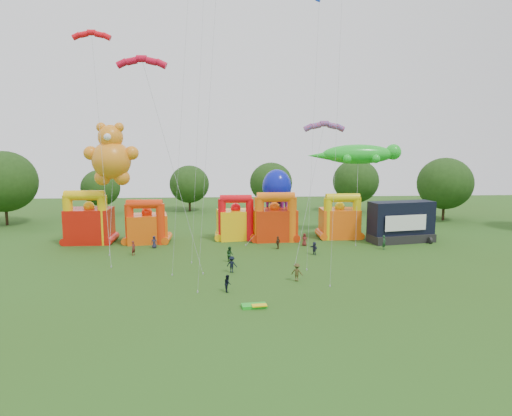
{
  "coord_description": "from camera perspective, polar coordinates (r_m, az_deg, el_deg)",
  "views": [
    {
      "loc": [
        -0.82,
        -33.5,
        13.04
      ],
      "look_at": [
        2.53,
        18.0,
        5.84
      ],
      "focal_mm": 32.0,
      "sensor_mm": 36.0,
      "label": 1
    }
  ],
  "objects": [
    {
      "name": "teddy_bear_kite",
      "position": [
        60.27,
        -17.64,
        4.89
      ],
      "size": [
        6.85,
        7.91,
        15.88
      ],
      "color": "orange",
      "rests_on": "ground"
    },
    {
      "name": "bouncy_castle_4",
      "position": [
        65.04,
        10.44,
        -1.57
      ],
      "size": [
        5.28,
        4.27,
        6.42
      ],
      "color": "#FF5C0D",
      "rests_on": "ground"
    },
    {
      "name": "folded_kite_bundle",
      "position": [
        37.61,
        -0.15,
        -12.12
      ],
      "size": [
        2.1,
        1.28,
        0.31
      ],
      "color": "green",
      "rests_on": "ground"
    },
    {
      "name": "spectator_3",
      "position": [
        47.12,
        -3.04,
        -7.06
      ],
      "size": [
        1.25,
        0.96,
        1.71
      ],
      "primitive_type": "imported",
      "rotation": [
        0.0,
        0.0,
        2.81
      ],
      "color": "black",
      "rests_on": "ground"
    },
    {
      "name": "spectator_9",
      "position": [
        44.36,
        5.14,
        -8.01
      ],
      "size": [
        1.3,
        1.1,
        1.75
      ],
      "primitive_type": "imported",
      "rotation": [
        0.0,
        0.0,
        2.66
      ],
      "color": "#433D1A",
      "rests_on": "ground"
    },
    {
      "name": "spectator_5",
      "position": [
        54.97,
        7.29,
        -5.01
      ],
      "size": [
        0.96,
        1.51,
        1.56
      ],
      "primitive_type": "imported",
      "rotation": [
        0.0,
        0.0,
        5.09
      ],
      "color": "#24243C",
      "rests_on": "ground"
    },
    {
      "name": "spectator_1",
      "position": [
        56.13,
        -15.06,
        -4.87
      ],
      "size": [
        0.63,
        0.74,
        1.72
      ],
      "primitive_type": "imported",
      "rotation": [
        0.0,
        0.0,
        1.15
      ],
      "color": "maroon",
      "rests_on": "ground"
    },
    {
      "name": "spectator_2",
      "position": [
        51.37,
        -3.3,
        -5.78
      ],
      "size": [
        1.02,
        1.07,
        1.73
      ],
      "primitive_type": "imported",
      "rotation": [
        0.0,
        0.0,
        2.17
      ],
      "color": "#183D1C",
      "rests_on": "ground"
    },
    {
      "name": "bouncy_castle_1",
      "position": [
        62.57,
        -13.49,
        -2.19
      ],
      "size": [
        5.82,
        4.98,
        5.97
      ],
      "color": "#EB550C",
      "rests_on": "ground"
    },
    {
      "name": "gecko_kite",
      "position": [
        65.18,
        12.56,
        2.98
      ],
      "size": [
        13.67,
        10.34,
        13.2
      ],
      "color": "green",
      "rests_on": "ground"
    },
    {
      "name": "bouncy_castle_3",
      "position": [
        62.46,
        2.34,
        -1.73
      ],
      "size": [
        6.02,
        4.99,
        6.75
      ],
      "color": "red",
      "rests_on": "ground"
    },
    {
      "name": "spectator_4",
      "position": [
        57.51,
        2.76,
        -4.34
      ],
      "size": [
        0.89,
        1.0,
        1.63
      ],
      "primitive_type": "imported",
      "rotation": [
        0.0,
        0.0,
        4.06
      ],
      "color": "#3C2B18",
      "rests_on": "ground"
    },
    {
      "name": "ground",
      "position": [
        35.96,
        -2.22,
        -13.32
      ],
      "size": [
        160.0,
        160.0,
        0.0
      ],
      "primitive_type": "plane",
      "color": "#2C4D15",
      "rests_on": "ground"
    },
    {
      "name": "spectator_6",
      "position": [
        59.52,
        6.08,
        -3.95
      ],
      "size": [
        0.83,
        0.58,
        1.63
      ],
      "primitive_type": "imported",
      "rotation": [
        0.0,
        0.0,
        6.36
      ],
      "color": "maroon",
      "rests_on": "ground"
    },
    {
      "name": "spectator_8",
      "position": [
        41.23,
        -3.56,
        -9.38
      ],
      "size": [
        0.65,
        0.8,
        1.54
      ],
      "primitive_type": "imported",
      "rotation": [
        0.0,
        0.0,
        1.66
      ],
      "color": "black",
      "rests_on": "ground"
    },
    {
      "name": "bouncy_castle_0",
      "position": [
        64.53,
        -20.15,
        -1.75
      ],
      "size": [
        5.68,
        4.57,
        7.2
      ],
      "color": "red",
      "rests_on": "ground"
    },
    {
      "name": "tree_ring",
      "position": [
        34.78,
        -4.21,
        -3.32
      ],
      "size": [
        121.16,
        123.23,
        12.07
      ],
      "color": "#352314",
      "rests_on": "ground"
    },
    {
      "name": "spectator_0",
      "position": [
        59.33,
        -12.61,
        -4.17
      ],
      "size": [
        0.77,
        0.5,
        1.57
      ],
      "primitive_type": "imported",
      "rotation": [
        0.0,
        0.0,
        0.0
      ],
      "color": "#222238",
      "rests_on": "ground"
    },
    {
      "name": "diamond_kites",
      "position": [
        47.35,
        -1.57,
        11.55
      ],
      "size": [
        17.62,
        16.88,
        38.78
      ],
      "color": "red",
      "rests_on": "ground"
    },
    {
      "name": "parafoil_kites",
      "position": [
        51.89,
        -10.77,
        6.01
      ],
      "size": [
        32.27,
        13.77,
        27.42
      ],
      "color": "red",
      "rests_on": "ground"
    },
    {
      "name": "stage_trailer",
      "position": [
        64.42,
        17.68,
        -1.7
      ],
      "size": [
        9.2,
        4.91,
        5.51
      ],
      "color": "black",
      "rests_on": "ground"
    },
    {
      "name": "bouncy_castle_2",
      "position": [
        63.07,
        -2.54,
        -1.76
      ],
      "size": [
        5.45,
        4.68,
        6.33
      ],
      "color": "yellow",
      "rests_on": "ground"
    },
    {
      "name": "octopus_kite",
      "position": [
        63.12,
        1.59,
        -0.22
      ],
      "size": [
        6.87,
        8.16,
        9.67
      ],
      "color": "#0B15AA",
      "rests_on": "ground"
    },
    {
      "name": "spectator_7",
      "position": [
        59.39,
        15.72,
        -4.16
      ],
      "size": [
        0.74,
        0.77,
        1.78
      ],
      "primitive_type": "imported",
      "rotation": [
        0.0,
        0.0,
        0.89
      ],
      "color": "#183D20",
      "rests_on": "ground"
    }
  ]
}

